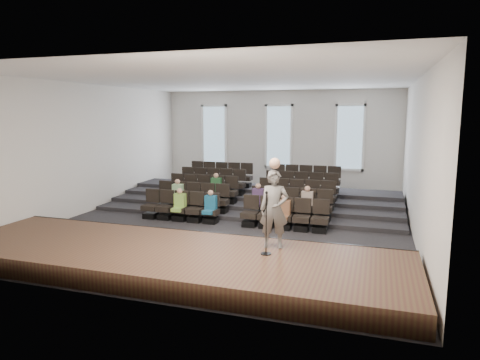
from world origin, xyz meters
name	(u,v)px	position (x,y,z in m)	size (l,w,h in m)	color
ground	(235,221)	(0.00, 0.00, 0.00)	(14.00, 14.00, 0.00)	black
ceiling	(235,80)	(0.00, 0.00, 5.01)	(12.00, 14.00, 0.02)	white
wall_back	(279,140)	(0.00, 7.02, 2.50)	(12.00, 0.04, 5.00)	silver
wall_front	(124,182)	(0.00, -7.02, 2.50)	(12.00, 0.04, 5.00)	silver
wall_left	(92,148)	(-6.02, 0.00, 2.50)	(0.04, 14.00, 5.00)	silver
wall_right	(418,157)	(6.02, 0.00, 2.50)	(0.04, 14.00, 5.00)	silver
stage	(171,259)	(0.00, -5.10, 0.25)	(11.80, 3.60, 0.50)	#47331E
stage_lip	(199,240)	(0.00, -3.33, 0.25)	(11.80, 0.06, 0.52)	black
risers	(258,199)	(0.00, 3.17, 0.20)	(11.80, 4.80, 0.60)	black
seating_rows	(248,195)	(0.00, 1.54, 0.68)	(6.80, 4.70, 1.67)	black
windows	(279,136)	(0.00, 6.95, 2.70)	(8.44, 0.10, 3.24)	white
audience	(232,198)	(-0.19, 0.15, 0.79)	(5.45, 2.64, 1.10)	#88BA4A
speaker	(274,209)	(2.41, -4.10, 1.49)	(0.72, 0.47, 1.97)	#5E5C59
mic_stand	(266,236)	(2.36, -4.70, 0.96)	(0.26, 0.26, 1.55)	black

